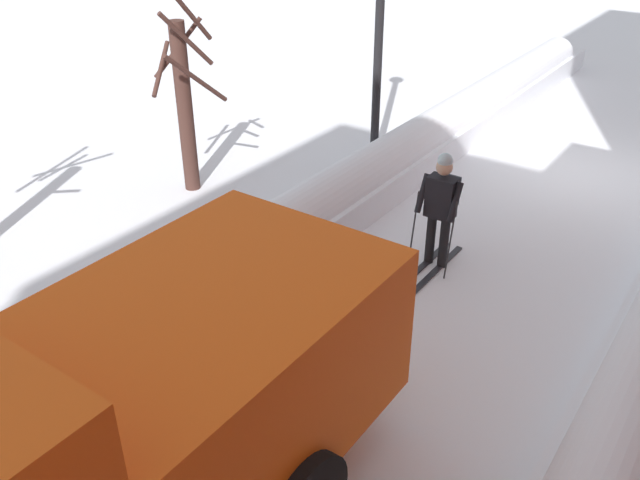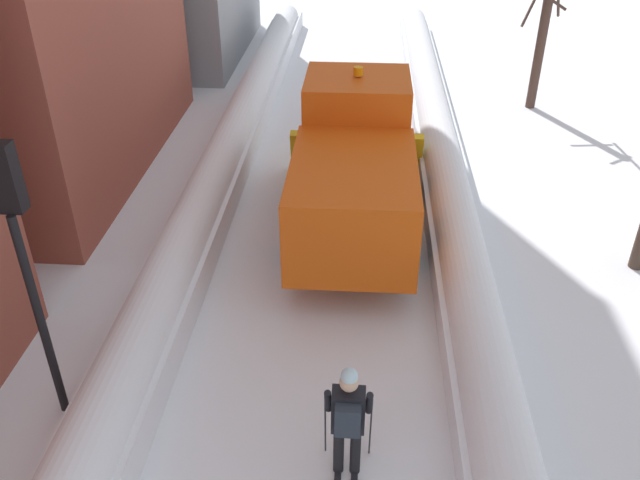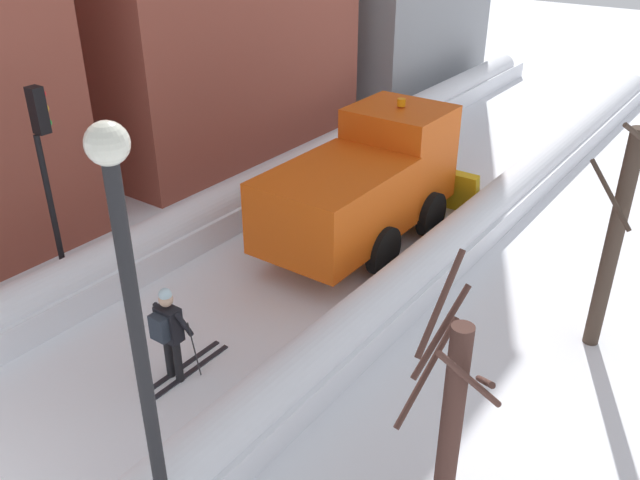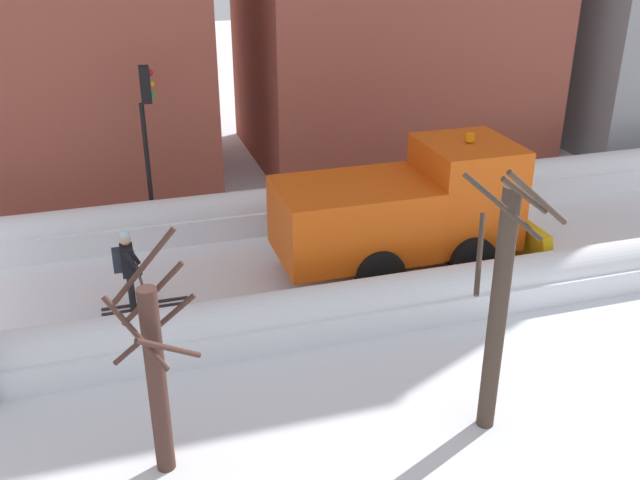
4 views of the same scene
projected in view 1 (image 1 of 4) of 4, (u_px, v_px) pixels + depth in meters
The scene contains 4 objects.
snowbank_right at pixel (48, 386), 7.17m from camera, with size 1.10×36.00×0.99m.
plow_truck at pixel (85, 457), 4.96m from camera, with size 3.20×5.98×3.12m.
skier at pixel (441, 205), 9.67m from camera, with size 0.62×1.80×1.81m.
bare_tree_near at pixel (185, 101), 11.69m from camera, with size 1.08×1.28×3.78m.
Camera 1 is at (-2.90, 12.78, 5.33)m, focal length 37.35 mm.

